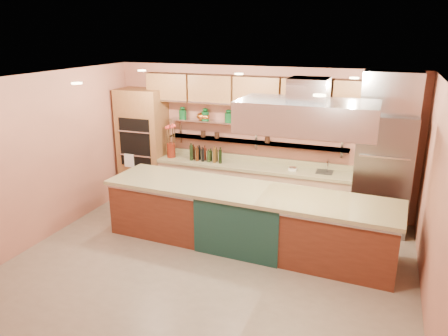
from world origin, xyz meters
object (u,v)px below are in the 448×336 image
at_px(island, 246,218).
at_px(flower_vase, 171,150).
at_px(green_canister, 238,118).
at_px(kitchen_scale, 293,168).
at_px(copper_kettle, 201,116).
at_px(refrigerator, 382,174).

xyz_separation_m(island, flower_vase, (-2.10, 1.45, 0.59)).
height_order(island, green_canister, green_canister).
xyz_separation_m(kitchen_scale, copper_kettle, (-1.95, 0.22, 0.82)).
relative_size(kitchen_scale, green_canister, 0.86).
relative_size(refrigerator, copper_kettle, 10.95).
xyz_separation_m(flower_vase, kitchen_scale, (2.54, 0.00, -0.11)).
height_order(flower_vase, copper_kettle, copper_kettle).
height_order(island, kitchen_scale, kitchen_scale).
bearing_deg(refrigerator, kitchen_scale, 179.64).
bearing_deg(refrigerator, island, -144.52).
xyz_separation_m(flower_vase, green_canister, (1.38, 0.22, 0.72)).
bearing_deg(island, copper_kettle, 134.81).
bearing_deg(refrigerator, flower_vase, 179.86).
height_order(refrigerator, flower_vase, refrigerator).
height_order(island, flower_vase, flower_vase).
relative_size(island, green_canister, 28.29).
bearing_deg(island, flower_vase, 148.15).
height_order(flower_vase, green_canister, green_canister).
height_order(refrigerator, kitchen_scale, refrigerator).
distance_m(flower_vase, green_canister, 1.57).
bearing_deg(green_canister, flower_vase, -170.92).
distance_m(flower_vase, copper_kettle, 0.95).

